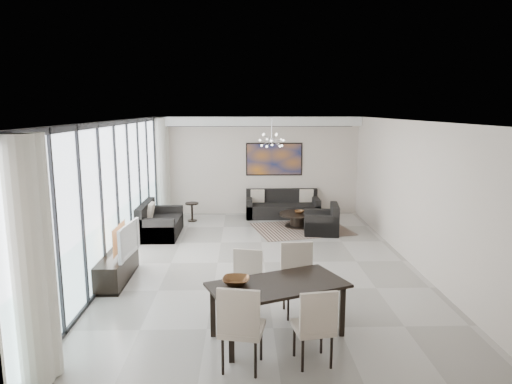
{
  "coord_description": "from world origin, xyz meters",
  "views": [
    {
      "loc": [
        -0.42,
        -9.0,
        3.13
      ],
      "look_at": [
        -0.13,
        1.26,
        1.25
      ],
      "focal_mm": 32.0,
      "sensor_mm": 36.0,
      "label": 1
    }
  ],
  "objects_px": {
    "television": "(123,240)",
    "dining_table": "(278,289)",
    "tv_console": "(117,267)",
    "sofa_main": "(282,208)",
    "coffee_table": "(299,219)"
  },
  "relations": [
    {
      "from": "sofa_main",
      "to": "dining_table",
      "type": "xyz_separation_m",
      "value": [
        -0.68,
        -7.17,
        0.42
      ]
    },
    {
      "from": "television",
      "to": "dining_table",
      "type": "xyz_separation_m",
      "value": [
        2.64,
        -2.12,
        -0.11
      ]
    },
    {
      "from": "television",
      "to": "dining_table",
      "type": "height_order",
      "value": "television"
    },
    {
      "from": "sofa_main",
      "to": "tv_console",
      "type": "bearing_deg",
      "value": -124.95
    },
    {
      "from": "sofa_main",
      "to": "television",
      "type": "bearing_deg",
      "value": -123.38
    },
    {
      "from": "sofa_main",
      "to": "television",
      "type": "height_order",
      "value": "television"
    },
    {
      "from": "sofa_main",
      "to": "tv_console",
      "type": "distance_m",
      "value": 6.08
    },
    {
      "from": "coffee_table",
      "to": "television",
      "type": "bearing_deg",
      "value": -133.42
    },
    {
      "from": "tv_console",
      "to": "television",
      "type": "height_order",
      "value": "television"
    },
    {
      "from": "television",
      "to": "tv_console",
      "type": "bearing_deg",
      "value": 74.06
    },
    {
      "from": "coffee_table",
      "to": "tv_console",
      "type": "height_order",
      "value": "tv_console"
    },
    {
      "from": "coffee_table",
      "to": "tv_console",
      "type": "distance_m",
      "value": 5.4
    },
    {
      "from": "tv_console",
      "to": "television",
      "type": "relative_size",
      "value": 1.52
    },
    {
      "from": "television",
      "to": "dining_table",
      "type": "bearing_deg",
      "value": -123.82
    },
    {
      "from": "sofa_main",
      "to": "dining_table",
      "type": "height_order",
      "value": "sofa_main"
    }
  ]
}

